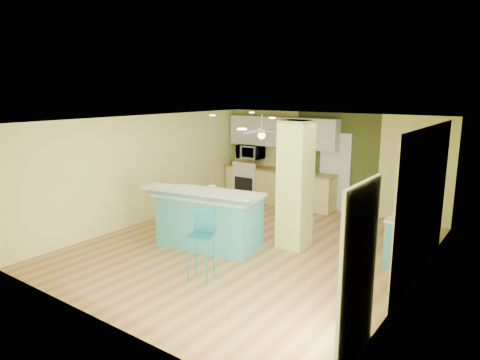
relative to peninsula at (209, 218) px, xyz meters
name	(u,v)px	position (x,y,z in m)	size (l,w,h in m)	color
floor	(253,247)	(0.73, 0.46, -0.58)	(6.00, 7.00, 0.01)	olive
ceiling	(253,120)	(0.73, 0.46, 1.93)	(6.00, 7.00, 0.01)	white
wall_back	(329,161)	(0.73, 3.97, 0.68)	(6.00, 0.01, 2.50)	#E7EA7D
wall_front	(100,234)	(0.73, -3.04, 0.68)	(6.00, 0.01, 2.50)	#E7EA7D
wall_left	(146,169)	(-2.27, 0.46, 0.68)	(0.01, 7.00, 2.50)	#E7EA7D
wall_right	(416,210)	(3.74, 0.46, 0.68)	(0.01, 7.00, 2.50)	#E7EA7D
wood_panel	(424,202)	(3.72, 1.06, 0.68)	(0.02, 3.40, 2.50)	#988456
olive_accent	(336,162)	(0.93, 3.95, 0.68)	(2.20, 0.02, 2.50)	#3D491D
interior_door	(335,172)	(0.93, 3.92, 0.43)	(0.82, 0.05, 2.00)	silver
french_door	(358,273)	(3.70, -1.84, 0.48)	(0.04, 1.08, 2.10)	silver
column	(295,185)	(1.38, 0.96, 0.68)	(0.55, 0.55, 2.50)	#BCD261
kitchen_run	(279,186)	(-0.57, 3.66, -0.10)	(3.25, 0.63, 0.94)	#D6CF70
stove	(250,183)	(-1.52, 3.66, -0.11)	(0.76, 0.66, 1.08)	silver
upper_cabinets	(282,132)	(-0.57, 3.78, 1.38)	(3.20, 0.34, 0.80)	silver
microwave	(250,152)	(-1.52, 3.66, 0.78)	(0.70, 0.48, 0.39)	white
ceiling_fan	(262,131)	(-0.37, 2.46, 1.51)	(1.41, 1.41, 0.61)	silver
pendant_lamp	(408,161)	(3.38, 1.21, 1.31)	(0.14, 0.14, 0.69)	silver
wall_decor	(427,182)	(3.70, 1.26, 0.98)	(0.03, 0.90, 0.70)	brown
peninsula	(209,218)	(0.00, 0.00, 0.00)	(2.36, 1.56, 1.24)	teal
bar_stool	(202,232)	(0.85, -1.19, 0.21)	(0.49, 0.49, 1.17)	teal
side_counter	(410,237)	(3.43, 1.56, -0.13)	(0.58, 1.37, 0.88)	teal
fruit_bowl	(296,171)	(-0.02, 3.63, 0.40)	(0.29, 0.29, 0.07)	#362316
canister	(212,190)	(0.12, -0.05, 0.59)	(0.16, 0.16, 0.19)	gold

